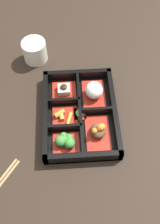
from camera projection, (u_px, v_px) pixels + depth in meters
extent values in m
plane|color=black|center=(80.00, 116.00, 0.80)|extent=(3.00, 3.00, 0.00)
cube|color=black|center=(80.00, 115.00, 0.80)|extent=(0.30, 0.22, 0.01)
cube|color=black|center=(46.00, 114.00, 0.78)|extent=(0.30, 0.01, 0.04)
cube|color=black|center=(114.00, 111.00, 0.79)|extent=(0.30, 0.01, 0.04)
cube|color=black|center=(77.00, 75.00, 0.86)|extent=(0.01, 0.22, 0.04)
cube|color=black|center=(83.00, 158.00, 0.71)|extent=(0.01, 0.22, 0.04)
cube|color=black|center=(81.00, 113.00, 0.78)|extent=(0.27, 0.01, 0.04)
cube|color=black|center=(64.00, 103.00, 0.80)|extent=(0.01, 0.10, 0.04)
cube|color=black|center=(65.00, 129.00, 0.76)|extent=(0.01, 0.10, 0.04)
cube|color=black|center=(96.00, 112.00, 0.79)|extent=(0.01, 0.09, 0.04)
cube|color=maroon|center=(94.00, 95.00, 0.83)|extent=(0.11, 0.07, 0.01)
ellipsoid|color=silver|center=(94.00, 90.00, 0.80)|extent=(0.06, 0.05, 0.05)
cube|color=maroon|center=(98.00, 133.00, 0.76)|extent=(0.11, 0.07, 0.01)
ellipsoid|color=brown|center=(98.00, 130.00, 0.74)|extent=(0.05, 0.04, 0.03)
sphere|color=orange|center=(94.00, 131.00, 0.73)|extent=(0.02, 0.02, 0.02)
sphere|color=orange|center=(102.00, 127.00, 0.73)|extent=(0.02, 0.02, 0.02)
sphere|color=orange|center=(101.00, 127.00, 0.73)|extent=(0.02, 0.02, 0.02)
cube|color=maroon|center=(64.00, 92.00, 0.83)|extent=(0.07, 0.08, 0.01)
cube|color=beige|center=(64.00, 89.00, 0.82)|extent=(0.04, 0.04, 0.02)
ellipsoid|color=black|center=(64.00, 87.00, 0.81)|extent=(0.02, 0.02, 0.01)
cube|color=maroon|center=(65.00, 117.00, 0.79)|extent=(0.07, 0.08, 0.01)
cylinder|color=orange|center=(60.00, 114.00, 0.78)|extent=(0.03, 0.04, 0.02)
cylinder|color=orange|center=(61.00, 116.00, 0.78)|extent=(0.03, 0.02, 0.01)
cylinder|color=orange|center=(69.00, 119.00, 0.77)|extent=(0.04, 0.02, 0.01)
cube|color=maroon|center=(66.00, 143.00, 0.74)|extent=(0.06, 0.08, 0.01)
sphere|color=#387A33|center=(69.00, 138.00, 0.74)|extent=(0.02, 0.02, 0.02)
sphere|color=#387A33|center=(63.00, 140.00, 0.73)|extent=(0.03, 0.03, 0.03)
sphere|color=#387A33|center=(62.00, 144.00, 0.73)|extent=(0.02, 0.02, 0.02)
sphere|color=#387A33|center=(60.00, 141.00, 0.73)|extent=(0.03, 0.03, 0.03)
sphere|color=#387A33|center=(70.00, 143.00, 0.72)|extent=(0.03, 0.03, 0.03)
sphere|color=#387A33|center=(64.00, 136.00, 0.74)|extent=(0.02, 0.02, 0.02)
cube|color=maroon|center=(81.00, 113.00, 0.79)|extent=(0.04, 0.04, 0.01)
cylinder|color=#75A84C|center=(79.00, 113.00, 0.79)|extent=(0.02, 0.02, 0.00)
cylinder|color=#75A84C|center=(78.00, 112.00, 0.79)|extent=(0.03, 0.03, 0.01)
cylinder|color=beige|center=(35.00, 51.00, 0.89)|extent=(0.08, 0.08, 0.07)
cylinder|color=#597A38|center=(33.00, 44.00, 0.86)|extent=(0.07, 0.07, 0.01)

